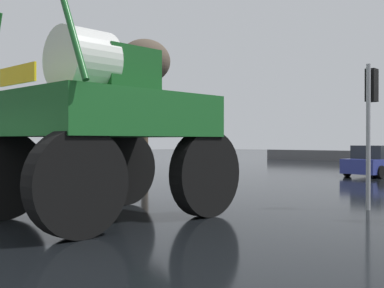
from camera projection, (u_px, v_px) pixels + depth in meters
name	position (u px, v px, depth m)	size (l,w,h in m)	color
ground_plane	(345.00, 180.00, 21.37)	(120.00, 120.00, 0.00)	black
median_island	(2.00, 196.00, 14.35)	(1.32, 9.59, 0.15)	gray
oversize_sprayer	(104.00, 122.00, 10.76)	(4.02, 5.54, 4.54)	black
sedan_ahead	(377.00, 162.00, 23.58)	(2.27, 4.28, 1.52)	navy
traffic_signal_near_left	(114.00, 122.00, 18.84)	(0.24, 0.54, 3.40)	#A8AAAF
traffic_signal_near_right	(371.00, 104.00, 12.13)	(0.24, 0.54, 3.69)	#A8AAAF
bare_tree_left	(145.00, 64.00, 24.81)	(2.69, 2.69, 7.04)	#473828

